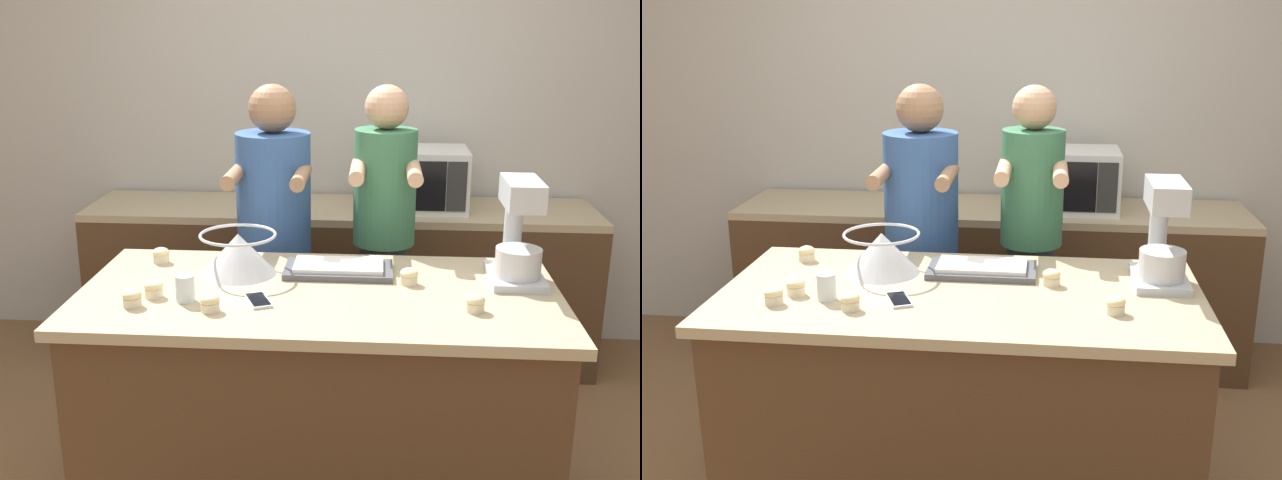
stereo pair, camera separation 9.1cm
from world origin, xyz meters
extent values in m
cube|color=#B2ADA3|center=(0.00, 1.81, 1.35)|extent=(10.00, 0.06, 2.70)
cube|color=#4C331E|center=(0.00, 0.00, 0.45)|extent=(1.69, 0.83, 0.90)
cube|color=tan|center=(0.00, 0.00, 0.92)|extent=(1.76, 0.88, 0.04)
cube|color=#4C331E|center=(0.00, 1.46, 0.42)|extent=(2.80, 0.60, 0.85)
cube|color=tan|center=(0.00, 1.46, 0.87)|extent=(2.80, 0.60, 0.04)
cylinder|color=#33384C|center=(-0.27, 0.74, 0.42)|extent=(0.27, 0.27, 0.84)
cylinder|color=#335693|center=(-0.27, 0.74, 1.12)|extent=(0.34, 0.34, 0.56)
sphere|color=#936B4C|center=(-0.27, 0.74, 1.51)|extent=(0.22, 0.22, 0.22)
cylinder|color=#936B4C|center=(-0.41, 0.57, 1.24)|extent=(0.06, 0.34, 0.06)
cylinder|color=#936B4C|center=(-0.12, 0.57, 1.24)|extent=(0.06, 0.34, 0.06)
cylinder|color=#33384C|center=(0.24, 0.74, 0.45)|extent=(0.22, 0.22, 0.90)
cylinder|color=#38704C|center=(0.24, 0.74, 1.16)|extent=(0.28, 0.28, 0.52)
sphere|color=tan|center=(0.24, 0.74, 1.52)|extent=(0.20, 0.20, 0.20)
cylinder|color=tan|center=(0.12, 0.57, 1.27)|extent=(0.06, 0.34, 0.06)
cylinder|color=tan|center=(0.36, 0.57, 1.27)|extent=(0.06, 0.34, 0.06)
cube|color=#B2B7BC|center=(0.73, 0.16, 0.95)|extent=(0.20, 0.30, 0.03)
cylinder|color=#B2B7BC|center=(0.73, 0.28, 1.10)|extent=(0.07, 0.07, 0.26)
cube|color=#B2B7BC|center=(0.73, 0.15, 1.28)|extent=(0.13, 0.26, 0.10)
cylinder|color=#BCBCC1|center=(0.73, 0.13, 1.02)|extent=(0.17, 0.17, 0.11)
cone|color=#BCBCC1|center=(-0.33, 0.16, 1.02)|extent=(0.29, 0.29, 0.16)
torus|color=#BCBCC1|center=(-0.33, 0.16, 1.09)|extent=(0.30, 0.30, 0.01)
cube|color=#4C4C51|center=(0.06, 0.20, 0.95)|extent=(0.42, 0.23, 0.02)
cube|color=white|center=(0.06, 0.20, 0.97)|extent=(0.35, 0.18, 0.02)
cube|color=silver|center=(0.43, 1.46, 1.05)|extent=(0.51, 0.37, 0.33)
cube|color=black|center=(0.39, 1.27, 1.05)|extent=(0.34, 0.01, 0.26)
cube|color=#2D2D2D|center=(0.62, 1.27, 1.05)|extent=(0.10, 0.01, 0.26)
cube|color=silver|center=(-0.20, -0.13, 0.94)|extent=(0.12, 0.16, 0.01)
cube|color=black|center=(-0.20, -0.13, 0.95)|extent=(0.11, 0.14, 0.00)
cylinder|color=silver|center=(-0.46, -0.15, 0.98)|extent=(0.07, 0.07, 0.10)
cylinder|color=beige|center=(0.33, 0.09, 0.95)|extent=(0.06, 0.06, 0.03)
ellipsoid|color=beige|center=(0.33, 0.09, 0.98)|extent=(0.07, 0.07, 0.04)
cylinder|color=beige|center=(-0.67, 0.27, 0.95)|extent=(0.06, 0.06, 0.03)
ellipsoid|color=beige|center=(-0.67, 0.27, 0.98)|extent=(0.07, 0.07, 0.04)
cylinder|color=beige|center=(0.55, -0.16, 0.95)|extent=(0.06, 0.06, 0.03)
ellipsoid|color=beige|center=(0.55, -0.16, 0.98)|extent=(0.07, 0.07, 0.04)
cylinder|color=beige|center=(-0.63, -0.21, 0.95)|extent=(0.06, 0.06, 0.03)
ellipsoid|color=beige|center=(-0.63, -0.21, 0.98)|extent=(0.07, 0.07, 0.04)
cylinder|color=beige|center=(-0.58, -0.11, 0.95)|extent=(0.06, 0.06, 0.03)
ellipsoid|color=beige|center=(-0.58, -0.11, 0.98)|extent=(0.07, 0.07, 0.04)
cylinder|color=beige|center=(-0.35, -0.23, 0.95)|extent=(0.06, 0.06, 0.03)
ellipsoid|color=beige|center=(-0.35, -0.23, 0.98)|extent=(0.07, 0.07, 0.04)
camera|label=1|loc=(0.21, -2.57, 1.90)|focal=42.00mm
camera|label=2|loc=(0.30, -2.56, 1.90)|focal=42.00mm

